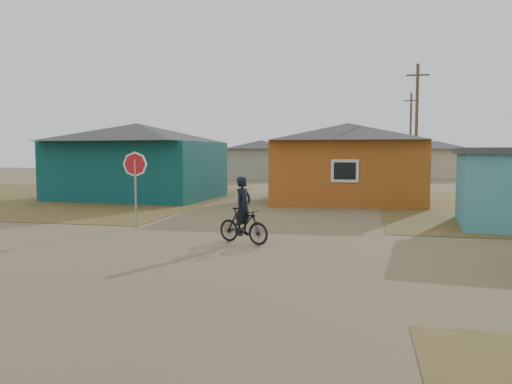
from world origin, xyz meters
TOP-DOWN VIEW (x-y plane):
  - ground at (0.00, 0.00)m, footprint 120.00×120.00m
  - grass_nw at (-14.00, 13.00)m, footprint 20.00×18.00m
  - house_teal at (-8.50, 13.50)m, footprint 8.93×7.08m
  - house_yellow at (2.50, 14.00)m, footprint 7.72×6.76m
  - house_pale_west at (-6.00, 34.00)m, footprint 7.04×6.15m
  - house_beige_east at (10.00, 40.00)m, footprint 6.95×6.05m
  - house_pale_north at (-14.00, 46.00)m, footprint 6.28×5.81m
  - utility_pole_near at (6.50, 22.00)m, footprint 1.40×0.20m
  - utility_pole_far at (7.50, 38.00)m, footprint 1.40×0.20m
  - stop_sign at (-3.82, 3.58)m, footprint 0.78×0.29m
  - cyclist at (0.18, 1.77)m, footprint 1.65×1.03m

SIDE VIEW (x-z plane):
  - ground at x=0.00m, z-range 0.00..0.00m
  - grass_nw at x=-14.00m, z-range 0.00..0.01m
  - cyclist at x=0.18m, z-range -0.25..1.56m
  - house_pale_north at x=-14.00m, z-range 0.05..3.45m
  - stop_sign at x=-3.82m, z-range 0.58..3.06m
  - house_pale_west at x=-6.00m, z-range 0.06..3.66m
  - house_beige_east at x=10.00m, z-range 0.06..3.66m
  - house_yellow at x=2.50m, z-range 0.05..3.95m
  - house_teal at x=-8.50m, z-range 0.05..4.05m
  - utility_pole_near at x=6.50m, z-range 0.14..8.14m
  - utility_pole_far at x=7.50m, z-range 0.14..8.14m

